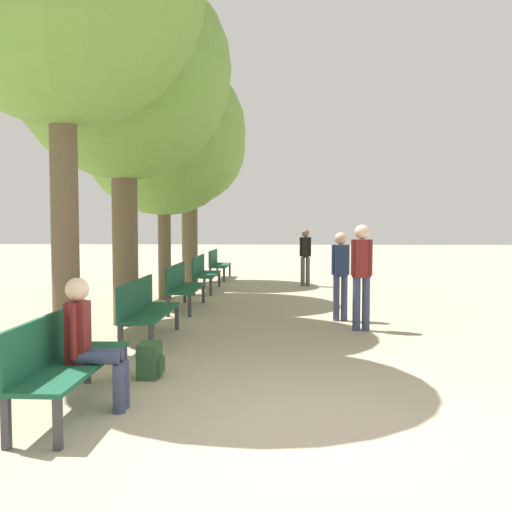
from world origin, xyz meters
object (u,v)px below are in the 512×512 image
bench_row_2 (182,284)px  tree_row_3 (189,149)px  bench_row_1 (145,306)px  person_seated (90,340)px  tree_row_1 (123,73)px  backpack (150,360)px  tree_row_2 (163,133)px  bench_row_0 (64,355)px  pedestrian_mid (305,254)px  pedestrian_near (340,270)px  pedestrian_far (362,270)px  bench_row_3 (203,271)px  bench_row_4 (217,262)px

bench_row_2 → tree_row_3: 6.00m
tree_row_3 → bench_row_1: bearing=-85.3°
person_seated → bench_row_2: bearing=92.2°
tree_row_1 → tree_row_3: 6.68m
bench_row_1 → backpack: bench_row_1 is taller
bench_row_1 → bench_row_2: bearing=90.0°
tree_row_2 → person_seated: bearing=-83.3°
tree_row_3 → tree_row_2: bearing=-90.0°
bench_row_0 → pedestrian_mid: bearing=75.9°
backpack → pedestrian_mid: (2.09, 9.25, 0.70)m
bench_row_1 → tree_row_2: bearing=98.2°
bench_row_0 → bench_row_1: 3.05m
backpack → pedestrian_near: 4.58m
backpack → pedestrian_mid: pedestrian_mid is taller
bench_row_2 → tree_row_1: size_ratio=0.31×
bench_row_2 → tree_row_3: size_ratio=0.35×
bench_row_0 → pedestrian_far: size_ratio=1.12×
bench_row_2 → bench_row_3: (0.00, 3.05, 0.00)m
pedestrian_mid → bench_row_3: bearing=-154.5°
bench_row_0 → bench_row_2: 6.11m
tree_row_2 → tree_row_3: bearing=90.0°
bench_row_3 → tree_row_1: tree_row_1 is taller
backpack → pedestrian_mid: size_ratio=0.25×
bench_row_4 → tree_row_2: tree_row_2 is taller
tree_row_1 → tree_row_2: (0.00, 3.19, -0.50)m
tree_row_1 → tree_row_2: size_ratio=1.09×
bench_row_1 → tree_row_3: tree_row_3 is taller
tree_row_2 → pedestrian_mid: bearing=40.6°
backpack → pedestrian_far: size_ratio=0.23×
bench_row_2 → pedestrian_mid: pedestrian_mid is taller
bench_row_2 → bench_row_0: bearing=-90.0°
tree_row_2 → pedestrian_near: bearing=-36.1°
tree_row_2 → pedestrian_mid: size_ratio=3.58×
bench_row_4 → tree_row_3: size_ratio=0.35×
tree_row_1 → bench_row_0: bearing=-81.6°
tree_row_2 → person_seated: (0.89, -7.58, -3.04)m
bench_row_2 → pedestrian_far: 3.88m
tree_row_2 → pedestrian_near: tree_row_2 is taller
bench_row_1 → tree_row_1: tree_row_1 is taller
tree_row_1 → pedestrian_mid: size_ratio=3.90×
tree_row_1 → tree_row_2: 3.23m
bench_row_0 → pedestrian_mid: pedestrian_mid is taller
tree_row_1 → pedestrian_far: bearing=-5.6°
tree_row_2 → bench_row_1: bearing=-81.8°
pedestrian_far → bench_row_1: bearing=-163.1°
bench_row_0 → bench_row_3: (0.00, 9.16, 0.00)m
bench_row_3 → tree_row_3: bearing=108.8°
bench_row_4 → bench_row_0: bearing=-90.0°
tree_row_1 → bench_row_4: bearing=85.2°
bench_row_3 → tree_row_2: 3.60m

